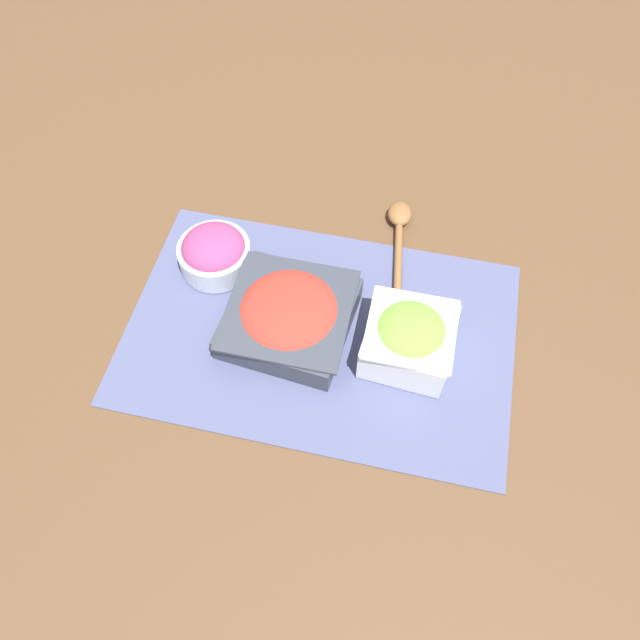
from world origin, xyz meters
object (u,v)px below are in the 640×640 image
onion_bowl (214,252)px  tomato_bowl (288,317)px  wooden_spoon (399,238)px  lettuce_bowl (409,338)px

onion_bowl → tomato_bowl: bearing=147.5°
tomato_bowl → wooden_spoon: 0.24m
onion_bowl → wooden_spoon: bearing=-158.3°
onion_bowl → wooden_spoon: 0.29m
tomato_bowl → wooden_spoon: size_ratio=0.74×
tomato_bowl → onion_bowl: (0.14, -0.09, 0.00)m
wooden_spoon → tomato_bowl: bearing=56.1°
tomato_bowl → lettuce_bowl: (-0.17, 0.00, 0.01)m
lettuce_bowl → onion_bowl: (0.31, -0.09, -0.01)m
tomato_bowl → wooden_spoon: tomato_bowl is taller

